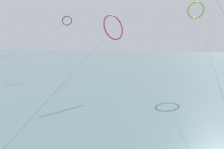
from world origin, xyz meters
The scene contains 4 objects.
sea_water centered at (0.00, 107.17, 0.04)m, with size 400.00×200.00×0.08m, color slate.
kite_magenta centered at (-6.23, 42.47, 13.64)m, with size 4.10×37.15×16.34m.
kite_lime centered at (10.36, 54.08, 17.87)m, with size 4.03×47.58×19.86m.
kite_charcoal centered at (-27.22, 59.67, 17.03)m, with size 3.52×50.73×18.60m.
Camera 1 is at (6.67, 1.46, 11.02)m, focal length 32.30 mm.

